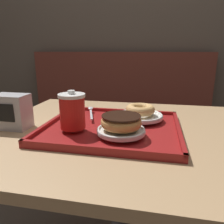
{
  "coord_description": "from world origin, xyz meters",
  "views": [
    {
      "loc": [
        0.1,
        -0.71,
        1.01
      ],
      "look_at": [
        -0.03,
        -0.02,
        0.81
      ],
      "focal_mm": 35.0,
      "sensor_mm": 36.0,
      "label": 1
    }
  ],
  "objects_px": {
    "donut_chocolate_glazed": "(121,122)",
    "donut_plain": "(140,109)",
    "spoon": "(91,110)",
    "coffee_cup_front": "(72,111)",
    "napkin_dispenser": "(12,112)"
  },
  "relations": [
    {
      "from": "coffee_cup_front",
      "to": "donut_chocolate_glazed",
      "type": "xyz_separation_m",
      "value": [
        0.16,
        -0.01,
        -0.02
      ]
    },
    {
      "from": "donut_chocolate_glazed",
      "to": "donut_plain",
      "type": "height_order",
      "value": "donut_chocolate_glazed"
    },
    {
      "from": "donut_chocolate_glazed",
      "to": "donut_plain",
      "type": "xyz_separation_m",
      "value": [
        0.04,
        0.17,
        -0.0
      ]
    },
    {
      "from": "coffee_cup_front",
      "to": "napkin_dispenser",
      "type": "distance_m",
      "value": 0.23
    },
    {
      "from": "donut_chocolate_glazed",
      "to": "spoon",
      "type": "bearing_deg",
      "value": 126.81
    },
    {
      "from": "napkin_dispenser",
      "to": "donut_plain",
      "type": "bearing_deg",
      "value": 17.39
    },
    {
      "from": "coffee_cup_front",
      "to": "donut_plain",
      "type": "relative_size",
      "value": 1.14
    },
    {
      "from": "donut_plain",
      "to": "spoon",
      "type": "relative_size",
      "value": 0.66
    },
    {
      "from": "donut_chocolate_glazed",
      "to": "donut_plain",
      "type": "distance_m",
      "value": 0.17
    },
    {
      "from": "coffee_cup_front",
      "to": "donut_chocolate_glazed",
      "type": "height_order",
      "value": "coffee_cup_front"
    },
    {
      "from": "donut_plain",
      "to": "spoon",
      "type": "bearing_deg",
      "value": 167.42
    },
    {
      "from": "spoon",
      "to": "napkin_dispenser",
      "type": "bearing_deg",
      "value": 109.96
    },
    {
      "from": "donut_chocolate_glazed",
      "to": "donut_plain",
      "type": "relative_size",
      "value": 1.16
    },
    {
      "from": "coffee_cup_front",
      "to": "donut_plain",
      "type": "xyz_separation_m",
      "value": [
        0.2,
        0.15,
        -0.03
      ]
    },
    {
      "from": "coffee_cup_front",
      "to": "spoon",
      "type": "height_order",
      "value": "coffee_cup_front"
    }
  ]
}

